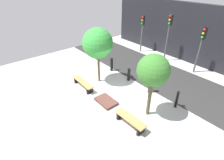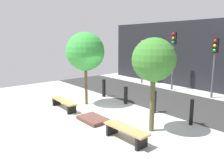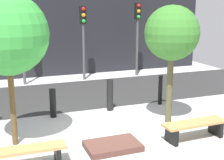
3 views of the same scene
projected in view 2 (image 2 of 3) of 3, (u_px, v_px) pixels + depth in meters
name	position (u px, v px, depth m)	size (l,w,h in m)	color
ground_plane	(112.00, 116.00, 9.50)	(18.00, 18.00, 0.00)	#AFAFAF
road_strip	(167.00, 100.00, 12.00)	(18.00, 4.03, 0.01)	#2D2D2D
building_facade	(205.00, 55.00, 13.97)	(16.20, 0.50, 4.50)	black
bench_left	(64.00, 103.00, 10.31)	(1.96, 0.46, 0.44)	black
bench_right	(126.00, 131.00, 7.08)	(1.72, 0.52, 0.46)	black
planter_bed	(93.00, 119.00, 8.87)	(1.28, 0.84, 0.14)	brown
tree_behind_left_bench	(85.00, 52.00, 10.69)	(1.89, 1.89, 3.63)	brown
tree_behind_right_bench	(154.00, 61.00, 7.48)	(1.52, 1.52, 3.34)	#4E4B2E
bollard_far_left	(104.00, 88.00, 12.56)	(0.20, 0.20, 1.02)	black
bollard_left	(126.00, 95.00, 11.19)	(0.19, 0.19, 0.88)	black
bollard_center	(154.00, 102.00, 9.78)	(0.21, 0.21, 1.02)	black
bollard_right	(191.00, 112.00, 8.39)	(0.14, 0.14, 1.02)	black
traffic_light_west	(142.00, 53.00, 16.06)	(0.28, 0.27, 3.25)	slate
traffic_light_mid_west	(173.00, 50.00, 13.98)	(0.28, 0.27, 3.73)	#525252
traffic_light_mid_east	(215.00, 57.00, 12.01)	(0.28, 0.27, 3.32)	#4C4C4C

